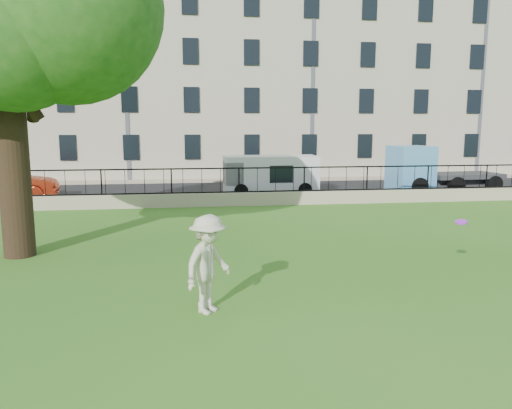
{
  "coord_description": "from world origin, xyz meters",
  "views": [
    {
      "loc": [
        -2.29,
        -10.19,
        3.62
      ],
      "look_at": [
        -0.4,
        3.5,
        1.41
      ],
      "focal_mm": 35.0,
      "sensor_mm": 36.0,
      "label": 1
    }
  ],
  "objects": [
    {
      "name": "ground",
      "position": [
        0.0,
        0.0,
        0.0
      ],
      "size": [
        120.0,
        120.0,
        0.0
      ],
      "primitive_type": "plane",
      "color": "#2F6317",
      "rests_on": "ground"
    },
    {
      "name": "building_row",
      "position": [
        0.0,
        27.57,
        6.92
      ],
      "size": [
        56.4,
        10.4,
        13.8
      ],
      "color": "#B7A892",
      "rests_on": "ground"
    },
    {
      "name": "red_sedan",
      "position": [
        -10.98,
        15.4,
        0.76
      ],
      "size": [
        4.75,
        2.12,
        1.51
      ],
      "primitive_type": "imported",
      "rotation": [
        0.0,
        0.0,
        1.69
      ],
      "color": "#B43116",
      "rests_on": "street"
    },
    {
      "name": "blue_truck",
      "position": [
        11.6,
        15.4,
        1.25
      ],
      "size": [
        6.11,
        2.59,
        2.5
      ],
      "primitive_type": "cube",
      "rotation": [
        0.0,
        0.0,
        0.08
      ],
      "color": "#5AA0D5",
      "rests_on": "street"
    },
    {
      "name": "man",
      "position": [
        -1.93,
        -0.86,
        0.97
      ],
      "size": [
        1.35,
        1.42,
        1.93
      ],
      "primitive_type": "imported",
      "rotation": [
        0.0,
        0.0,
        0.87
      ],
      "color": "beige",
      "rests_on": "ground"
    },
    {
      "name": "sidewalk",
      "position": [
        0.0,
        21.9,
        0.06
      ],
      "size": [
        60.0,
        1.4,
        0.12
      ],
      "primitive_type": "cube",
      "color": "tan",
      "rests_on": "ground"
    },
    {
      "name": "white_van",
      "position": [
        2.0,
        15.4,
        1.01
      ],
      "size": [
        4.84,
        1.91,
        2.03
      ],
      "primitive_type": "cube",
      "rotation": [
        0.0,
        0.0,
        0.01
      ],
      "color": "silver",
      "rests_on": "street"
    },
    {
      "name": "street",
      "position": [
        0.0,
        16.7,
        0.01
      ],
      "size": [
        60.0,
        9.0,
        0.01
      ],
      "primitive_type": "cube",
      "color": "black",
      "rests_on": "ground"
    },
    {
      "name": "retaining_wall",
      "position": [
        0.0,
        12.0,
        0.3
      ],
      "size": [
        50.0,
        0.4,
        0.6
      ],
      "primitive_type": "cube",
      "color": "tan",
      "rests_on": "ground"
    },
    {
      "name": "iron_railing",
      "position": [
        0.0,
        12.0,
        1.15
      ],
      "size": [
        50.0,
        0.05,
        1.13
      ],
      "color": "black",
      "rests_on": "retaining_wall"
    },
    {
      "name": "frisbee",
      "position": [
        4.0,
        0.44,
        1.39
      ],
      "size": [
        0.32,
        0.33,
        0.12
      ],
      "primitive_type": "cylinder",
      "rotation": [
        0.21,
        -0.14,
        -0.25
      ],
      "color": "#A525D4"
    }
  ]
}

